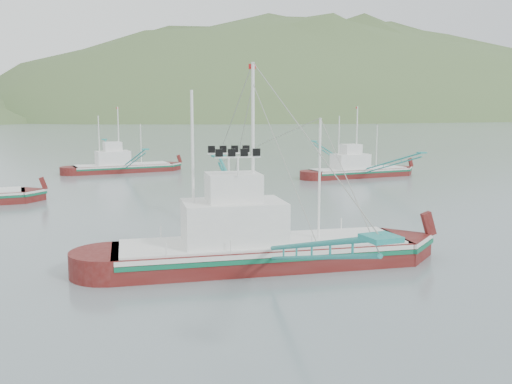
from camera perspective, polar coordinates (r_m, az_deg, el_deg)
name	(u,v)px	position (r m, az deg, el deg)	size (l,w,h in m)	color
ground	(295,259)	(33.83, 3.97, -6.75)	(1200.00, 1200.00, 0.00)	slate
main_boat	(259,230)	(31.96, 0.29, -3.80)	(17.07, 29.76, 12.14)	#500F0D
bg_boat_right	(358,167)	(74.65, 10.13, 2.51)	(13.35, 24.11, 9.75)	#500F0D
bg_boat_far	(121,163)	(81.01, -13.33, 2.87)	(13.42, 23.97, 9.70)	#500F0D
headland_right	(319,118)	(525.15, 6.29, 7.39)	(684.00, 432.00, 306.00)	#425A2E
ridge_distant	(65,117)	(590.90, -18.59, 7.11)	(960.00, 400.00, 240.00)	slate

